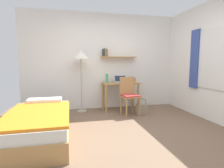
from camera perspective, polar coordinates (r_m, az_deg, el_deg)
name	(u,v)px	position (r m, az deg, el deg)	size (l,w,h in m)	color
ground_plane	(127,135)	(3.36, 4.66, -15.52)	(5.28, 5.28, 0.00)	brown
wall_back	(105,61)	(5.07, -2.23, 7.10)	(4.40, 0.27, 2.60)	white
bed	(40,124)	(3.35, -21.65, -11.66)	(0.96, 1.87, 0.54)	#B2844C
desk	(120,88)	(4.89, 2.63, -1.28)	(0.96, 0.53, 0.74)	#B2844C
desk_chair	(129,94)	(4.46, 5.39, -3.11)	(0.47, 0.44, 0.92)	#B2844C
standing_lamp	(81,57)	(4.69, -9.77, 8.21)	(0.42, 0.42, 1.58)	#B2A893
laptop	(121,80)	(4.94, 2.70, 1.14)	(0.34, 0.21, 0.19)	#B7BABF
water_bottle	(107,78)	(4.82, -1.56, 1.82)	(0.07, 0.07, 0.23)	#42A87F
book_stack	(131,80)	(5.02, 6.03, 1.27)	(0.20, 0.22, 0.10)	gold
handbag	(142,109)	(4.54, 9.46, -7.76)	(0.29, 0.11, 0.41)	gray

